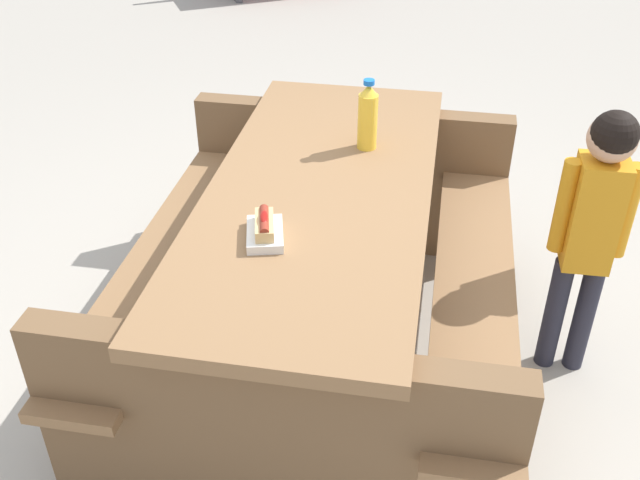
# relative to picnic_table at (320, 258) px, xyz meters

# --- Properties ---
(ground_plane) EXTENTS (30.00, 30.00, 0.00)m
(ground_plane) POSITION_rel_picnic_table_xyz_m (0.00, 0.00, -0.44)
(ground_plane) COLOR #ADA599
(ground_plane) RESTS_ON ground
(picnic_table) EXTENTS (2.02, 1.70, 0.75)m
(picnic_table) POSITION_rel_picnic_table_xyz_m (0.00, 0.00, 0.00)
(picnic_table) COLOR olive
(picnic_table) RESTS_ON ground
(soda_bottle) EXTENTS (0.07, 0.07, 0.27)m
(soda_bottle) POSITION_rel_picnic_table_xyz_m (-0.33, 0.06, 0.43)
(soda_bottle) COLOR yellow
(soda_bottle) RESTS_ON picnic_table
(hotdog_tray) EXTENTS (0.21, 0.17, 0.08)m
(hotdog_tray) POSITION_rel_picnic_table_xyz_m (0.36, -0.05, 0.34)
(hotdog_tray) COLOR white
(hotdog_tray) RESTS_ON picnic_table
(child_in_coat) EXTENTS (0.18, 0.26, 1.07)m
(child_in_coat) POSITION_rel_picnic_table_xyz_m (-0.25, 0.90, 0.24)
(child_in_coat) COLOR #262633
(child_in_coat) RESTS_ON ground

